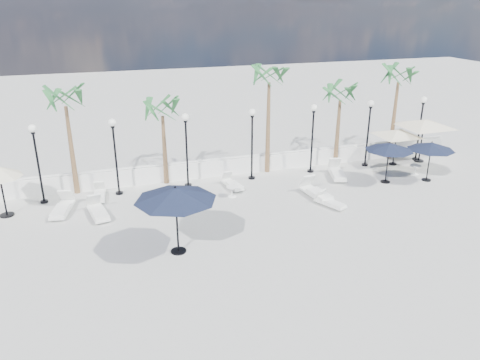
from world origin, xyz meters
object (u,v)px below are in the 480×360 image
object	(u,v)px
parasol_navy_right	(431,146)
lounger_5	(330,202)
lounger_4	(232,184)
lounger_3	(316,192)
lounger_0	(98,211)
lounger_6	(337,173)
parasol_cream_sq_a	(397,130)
parasol_navy_left	(175,194)
lounger_2	(62,208)
parasol_navy_mid	(389,147)
lounger_1	(99,194)
parasol_cream_sq_b	(425,120)

from	to	relation	value
parasol_navy_right	lounger_5	bearing A→B (deg)	-167.72
lounger_4	lounger_3	bearing A→B (deg)	-43.54
lounger_3	parasol_navy_right	bearing A→B (deg)	-4.99
lounger_0	lounger_6	distance (m)	12.64
parasol_navy_right	parasol_cream_sq_a	bearing A→B (deg)	93.25
lounger_3	lounger_5	xyz separation A→B (m)	(0.15, -1.18, -0.07)
lounger_3	parasol_navy_left	xyz separation A→B (m)	(-7.44, -3.23, 2.13)
lounger_5	parasol_navy_right	xyz separation A→B (m)	(6.53, 1.42, 1.70)
lounger_2	lounger_5	bearing A→B (deg)	-0.76
lounger_5	parasol_navy_mid	size ratio (longest dim) A/B	0.68
lounger_4	parasol_cream_sq_a	xyz separation A→B (m)	(10.06, 0.59, 1.83)
lounger_1	parasol_cream_sq_a	bearing A→B (deg)	4.40
lounger_3	lounger_4	world-z (taller)	lounger_3
lounger_5	parasol_cream_sq_b	world-z (taller)	parasol_cream_sq_b
lounger_2	lounger_6	size ratio (longest dim) A/B	0.96
lounger_5	parasol_navy_left	xyz separation A→B (m)	(-7.59, -2.05, 2.20)
lounger_0	lounger_4	distance (m)	6.87
lounger_1	parasol_navy_mid	xyz separation A→B (m)	(14.56, -2.38, 1.75)
lounger_1	lounger_2	distance (m)	2.05
lounger_2	lounger_3	xyz separation A→B (m)	(11.80, -1.85, 0.02)
lounger_6	parasol_cream_sq_b	size ratio (longest dim) A/B	0.41
lounger_4	parasol_navy_right	bearing A→B (deg)	-21.18
parasol_navy_right	parasol_cream_sq_b	distance (m)	3.30
parasol_navy_left	parasol_navy_right	bearing A→B (deg)	13.81
lounger_0	lounger_2	distance (m)	1.75
lounger_2	lounger_4	size ratio (longest dim) A/B	1.21
lounger_3	lounger_5	bearing A→B (deg)	-89.97
lounger_5	lounger_2	bearing A→B (deg)	141.28
parasol_navy_left	lounger_3	bearing A→B (deg)	23.47
parasol_navy_left	parasol_navy_mid	size ratio (longest dim) A/B	1.24
lounger_1	lounger_5	bearing A→B (deg)	-17.91
lounger_1	lounger_4	world-z (taller)	lounger_4
parasol_navy_left	lounger_2	bearing A→B (deg)	130.66
lounger_1	parasol_cream_sq_b	size ratio (longest dim) A/B	0.31
parasol_navy_left	parasol_navy_right	xyz separation A→B (m)	(14.11, 3.47, -0.50)
lounger_1	parasol_navy_mid	world-z (taller)	parasol_navy_mid
lounger_0	parasol_navy_right	size ratio (longest dim) A/B	0.86
lounger_1	parasol_navy_left	xyz separation A→B (m)	(2.71, -6.28, 2.20)
lounger_5	parasol_navy_mid	distance (m)	4.97
parasol_cream_sq_b	lounger_3	bearing A→B (deg)	-159.96
parasol_navy_left	parasol_navy_mid	bearing A→B (deg)	18.22
lounger_5	parasol_cream_sq_a	world-z (taller)	parasol_cream_sq_a
lounger_1	lounger_6	bearing A→B (deg)	0.23
lounger_4	lounger_5	world-z (taller)	lounger_4
lounger_5	parasol_navy_left	bearing A→B (deg)	170.62
lounger_6	parasol_cream_sq_a	world-z (taller)	parasol_cream_sq_a
lounger_3	lounger_4	distance (m)	4.31
parasol_navy_left	parasol_navy_mid	world-z (taller)	parasol_navy_left
lounger_4	parasol_cream_sq_a	bearing A→B (deg)	-5.64
lounger_5	parasol_navy_mid	xyz separation A→B (m)	(4.27, 1.85, 1.76)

